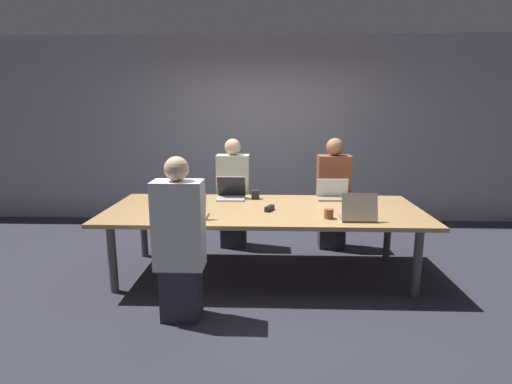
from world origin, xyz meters
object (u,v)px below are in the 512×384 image
object	(u,v)px
person_far_midleft	(233,195)
person_far_right	(333,196)
cup_near_left	(163,211)
cup_near_right	(329,214)
laptop_near_left	(189,211)
cup_far_midleft	(255,195)
laptop_far_midleft	(231,192)
laptop_far_right	(333,193)
laptop_near_right	(358,212)
bottle_near_left	(165,206)
person_near_left	(180,243)
stapler	(270,208)

from	to	relation	value
person_far_midleft	person_far_right	world-z (taller)	person_far_right
cup_near_left	cup_near_right	bearing A→B (deg)	-1.83
person_far_right	laptop_near_left	distance (m)	2.01
cup_far_midleft	cup_near_right	xyz separation A→B (m)	(0.72, -0.81, -0.00)
laptop_far_midleft	person_far_right	size ratio (longest dim) A/B	0.23
laptop_far_right	laptop_near_right	xyz separation A→B (m)	(0.09, -0.90, 0.01)
laptop_far_midleft	bottle_near_left	distance (m)	0.93
person_far_midleft	person_far_right	bearing A→B (deg)	-0.26
person_far_right	person_near_left	bearing A→B (deg)	-130.03
laptop_far_right	person_far_right	distance (m)	0.44
person_far_midleft	person_near_left	distance (m)	1.84
laptop_far_midleft	person_far_right	bearing A→B (deg)	20.13
person_near_left	stapler	size ratio (longest dim) A/B	8.88
laptop_near_right	stapler	world-z (taller)	laptop_near_right
person_far_midleft	laptop_far_right	xyz separation A→B (m)	(1.18, -0.42, 0.13)
laptop_far_midleft	person_near_left	size ratio (longest dim) A/B	0.24
cup_far_midleft	laptop_near_right	xyz separation A→B (m)	(0.98, -0.86, 0.03)
laptop_far_midleft	laptop_near_left	xyz separation A→B (m)	(-0.31, -0.84, -0.00)
laptop_near_left	cup_near_right	bearing A→B (deg)	-178.38
cup_near_left	person_far_right	bearing A→B (deg)	33.57
laptop_near_left	stapler	bearing A→B (deg)	-158.02
person_far_midleft	bottle_near_left	size ratio (longest dim) A/B	6.73
cup_far_midleft	laptop_near_left	world-z (taller)	laptop_near_left
person_far_midleft	laptop_far_right	bearing A→B (deg)	-19.58
person_far_right	bottle_near_left	distance (m)	2.16
laptop_far_midleft	cup_near_left	distance (m)	0.95
cup_near_right	cup_near_left	distance (m)	1.58
cup_near_left	person_near_left	bearing A→B (deg)	-64.47
person_far_right	stapler	world-z (taller)	person_far_right
cup_near_left	stapler	size ratio (longest dim) A/B	0.60
cup_far_midleft	laptop_near_left	size ratio (longest dim) A/B	0.30
person_far_right	laptop_near_left	size ratio (longest dim) A/B	4.15
laptop_near_right	bottle_near_left	bearing A→B (deg)	-4.04
person_far_midleft	cup_near_left	world-z (taller)	person_far_midleft
laptop_near_right	person_near_left	size ratio (longest dim) A/B	0.23
cup_near_left	person_far_midleft	bearing A→B (deg)	64.96
laptop_far_midleft	person_far_midleft	world-z (taller)	person_far_midleft
bottle_near_left	stapler	distance (m)	1.03
laptop_far_midleft	laptop_near_left	bearing A→B (deg)	-110.47
laptop_far_midleft	person_near_left	bearing A→B (deg)	-102.15
laptop_far_midleft	cup_near_left	bearing A→B (deg)	-127.80
laptop_near_left	person_near_left	world-z (taller)	person_near_left
person_far_right	cup_near_left	bearing A→B (deg)	-146.43
person_far_midleft	cup_near_left	bearing A→B (deg)	-115.04
laptop_far_midleft	laptop_near_right	distance (m)	1.52
laptop_far_right	person_near_left	world-z (taller)	person_near_left
laptop_near_right	person_near_left	xyz separation A→B (m)	(-1.55, -0.50, -0.14)
person_far_right	stapler	xyz separation A→B (m)	(-0.79, -0.99, 0.08)
laptop_near_left	person_near_left	size ratio (longest dim) A/B	0.24
person_far_midleft	laptop_near_right	bearing A→B (deg)	-45.98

